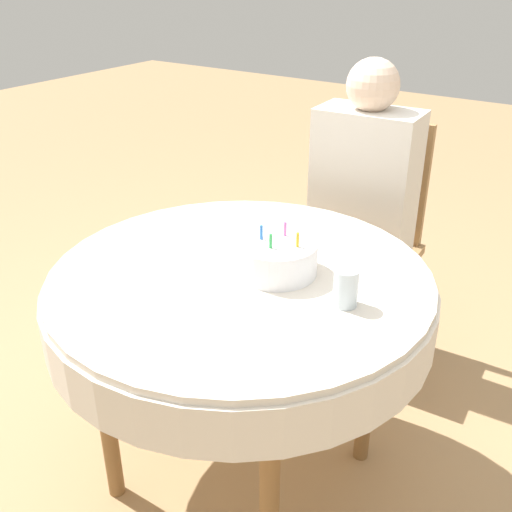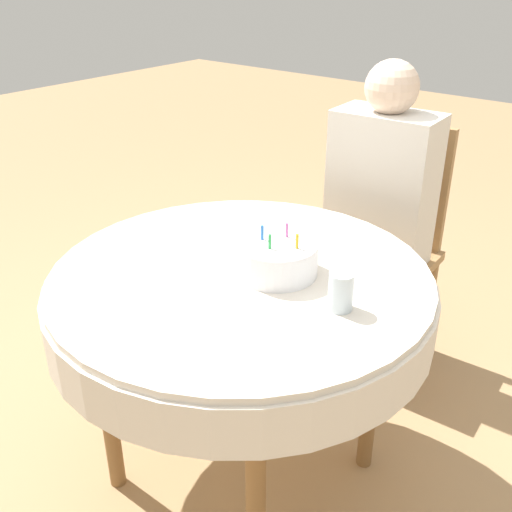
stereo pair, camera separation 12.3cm
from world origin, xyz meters
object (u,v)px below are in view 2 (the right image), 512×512
object	(u,v)px
person	(379,197)
drinking_glass	(341,291)
birthday_cake	(277,258)
chair	(384,239)

from	to	relation	value
person	drinking_glass	world-z (taller)	person
birthday_cake	drinking_glass	xyz separation A→B (m)	(0.23, -0.05, 0.00)
person	drinking_glass	bearing A→B (deg)	-71.15
person	birthday_cake	xyz separation A→B (m)	(0.10, -0.75, 0.07)
person	chair	bearing A→B (deg)	90.00
drinking_glass	birthday_cake	bearing A→B (deg)	168.59
chair	person	world-z (taller)	person
chair	person	size ratio (longest dim) A/B	0.79
person	birthday_cake	distance (m)	0.76
birthday_cake	drinking_glass	world-z (taller)	birthday_cake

